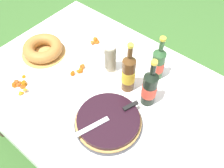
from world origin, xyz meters
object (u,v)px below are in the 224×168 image
juice_bottle_red (150,88)px  snack_plate_right (96,43)px  snack_plate_left (21,86)px  cider_bottle_amber (128,73)px  cup_stack (110,58)px  cider_bottle_green (158,63)px  paper_towel_roll (222,118)px  berry_tart (108,121)px  serving_knife (113,115)px  bundt_cake (43,49)px  snack_plate_near (78,73)px

juice_bottle_red → snack_plate_right: 0.59m
snack_plate_left → cider_bottle_amber: bearing=39.5°
cup_stack → cider_bottle_amber: 0.18m
cider_bottle_green → cider_bottle_amber: size_ratio=0.89×
cider_bottle_amber → paper_towel_roll: 0.53m
paper_towel_roll → berry_tart: bearing=-143.8°
cider_bottle_amber → juice_bottle_red: 0.15m
cider_bottle_amber → juice_bottle_red: bearing=-2.2°
cider_bottle_green → snack_plate_left: cider_bottle_green is taller
serving_knife → cup_stack: (-0.26, 0.28, 0.04)m
paper_towel_roll → cider_bottle_amber: bearing=-172.7°
snack_plate_right → cider_bottle_green: bearing=2.1°
cup_stack → snack_plate_right: (-0.23, 0.12, -0.09)m
berry_tart → cider_bottle_amber: bearing=105.7°
juice_bottle_red → snack_plate_right: bearing=162.4°
cup_stack → juice_bottle_red: juice_bottle_red is taller
snack_plate_left → serving_knife: bearing=16.3°
juice_bottle_red → paper_towel_roll: (0.38, 0.07, -0.01)m
cider_bottle_green → snack_plate_right: size_ratio=1.33×
cider_bottle_green → snack_plate_right: 0.49m
snack_plate_right → paper_towel_roll: paper_towel_roll is taller
snack_plate_right → berry_tart: bearing=-42.2°
paper_towel_roll → bundt_cake: bearing=-170.3°
berry_tart → snack_plate_left: berry_tart is taller
cup_stack → snack_plate_left: size_ratio=0.89×
cup_stack → paper_towel_roll: bearing=1.6°
juice_bottle_red → snack_plate_near: 0.48m
cider_bottle_green → paper_towel_roll: size_ratio=1.30×
bundt_cake → cider_bottle_amber: size_ratio=0.85×
serving_knife → paper_towel_roll: 0.54m
bundt_cake → snack_plate_left: bearing=-66.4°
berry_tart → paper_towel_roll: size_ratio=1.54×
serving_knife → cider_bottle_amber: 0.26m
bundt_cake → snack_plate_near: bundt_cake is taller
bundt_cake → snack_plate_near: (0.31, 0.01, -0.03)m
cider_bottle_green → snack_plate_right: bearing=-177.9°
berry_tart → snack_plate_near: 0.41m
berry_tart → cider_bottle_green: size_ratio=1.19×
cider_bottle_amber → snack_plate_right: size_ratio=1.49×
serving_knife → snack_plate_near: (-0.39, 0.12, -0.05)m
cup_stack → cider_bottle_green: cider_bottle_green is taller
cider_bottle_green → berry_tart: bearing=-90.4°
serving_knife → cup_stack: cup_stack is taller
cup_stack → snack_plate_left: 0.56m
berry_tart → serving_knife: (0.01, 0.03, 0.04)m
bundt_cake → snack_plate_left: bundt_cake is taller
berry_tart → cider_bottle_amber: size_ratio=1.06×
juice_bottle_red → snack_plate_near: juice_bottle_red is taller
berry_tart → cider_bottle_amber: (-0.07, 0.26, 0.10)m
berry_tart → cider_bottle_green: cider_bottle_green is taller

